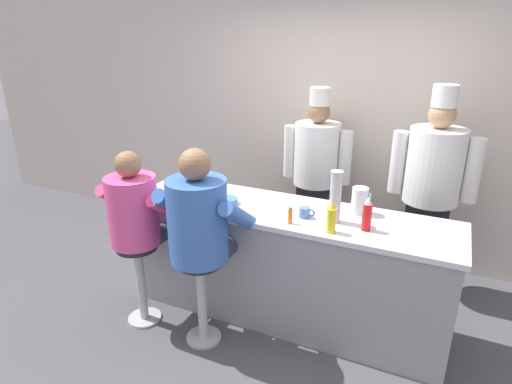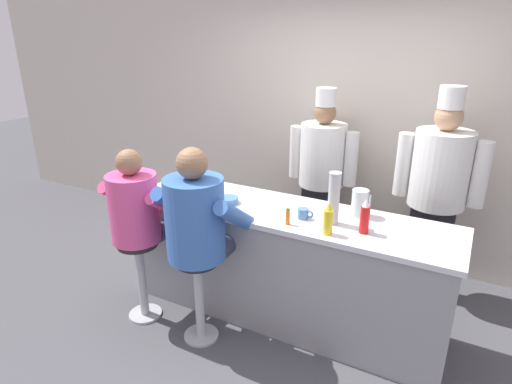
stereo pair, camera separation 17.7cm
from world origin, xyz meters
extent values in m
plane|color=#4C4C51|center=(0.00, 0.00, 0.00)|extent=(20.00, 20.00, 0.00)
cube|color=beige|center=(0.00, 1.73, 1.35)|extent=(10.00, 0.06, 2.70)
cube|color=gray|center=(0.00, 0.34, 0.46)|extent=(2.53, 0.65, 0.91)
cube|color=silver|center=(0.00, 0.34, 0.93)|extent=(2.59, 0.68, 0.04)
cylinder|color=red|center=(0.62, 0.24, 1.05)|extent=(0.06, 0.06, 0.19)
cone|color=white|center=(0.62, 0.24, 1.17)|extent=(0.05, 0.05, 0.05)
cylinder|color=yellow|center=(0.41, 0.10, 1.04)|extent=(0.07, 0.07, 0.18)
cone|color=yellow|center=(0.41, 0.10, 1.15)|extent=(0.05, 0.05, 0.05)
cylinder|color=orange|center=(0.11, 0.11, 1.01)|extent=(0.03, 0.03, 0.11)
cylinder|color=#287F2D|center=(0.11, 0.11, 1.07)|extent=(0.02, 0.02, 0.01)
cylinder|color=silver|center=(0.52, 0.51, 1.05)|extent=(0.12, 0.12, 0.20)
cube|color=silver|center=(0.59, 0.51, 1.06)|extent=(0.01, 0.01, 0.12)
cylinder|color=white|center=(-1.12, 0.14, 0.96)|extent=(0.23, 0.23, 0.02)
ellipsoid|color=#E0BC60|center=(-1.12, 0.14, 0.98)|extent=(0.11, 0.08, 0.03)
cylinder|color=#4C7FB7|center=(-0.47, 0.26, 0.98)|extent=(0.16, 0.16, 0.05)
cylinder|color=#4C7AB2|center=(0.17, 0.26, 0.99)|extent=(0.08, 0.08, 0.08)
torus|color=#4C7AB2|center=(0.22, 0.26, 1.00)|extent=(0.06, 0.01, 0.06)
cylinder|color=#B7BABF|center=(0.39, 0.28, 1.14)|extent=(0.08, 0.08, 0.38)
cylinder|color=silver|center=(0.39, 0.28, 1.33)|extent=(0.09, 0.09, 0.01)
cylinder|color=#B2B5BA|center=(-1.02, -0.23, 0.01)|extent=(0.27, 0.27, 0.02)
cylinder|color=#B2B5BA|center=(-1.02, -0.23, 0.36)|extent=(0.07, 0.07, 0.67)
cylinder|color=#232328|center=(-1.02, -0.23, 0.69)|extent=(0.32, 0.32, 0.05)
cylinder|color=#33384C|center=(-1.12, -0.04, 0.73)|extent=(0.14, 0.38, 0.14)
cylinder|color=#33384C|center=(-0.93, -0.04, 0.73)|extent=(0.14, 0.38, 0.14)
cylinder|color=#E54C8C|center=(-1.02, -0.23, 0.98)|extent=(0.38, 0.38, 0.54)
cylinder|color=#E54C8C|center=(-1.26, -0.12, 1.01)|extent=(0.10, 0.41, 0.33)
cylinder|color=#E54C8C|center=(-0.78, -0.12, 1.01)|extent=(0.10, 0.41, 0.33)
sphere|color=#8C6647|center=(-1.02, -0.23, 1.35)|extent=(0.20, 0.20, 0.20)
cylinder|color=#B2B5BA|center=(-0.45, -0.23, 0.01)|extent=(0.27, 0.27, 0.02)
cylinder|color=#B2B5BA|center=(-0.45, -0.23, 0.36)|extent=(0.07, 0.07, 0.67)
cylinder|color=#232328|center=(-0.45, -0.23, 0.69)|extent=(0.32, 0.32, 0.05)
cylinder|color=#33384C|center=(-0.56, -0.02, 0.73)|extent=(0.16, 0.42, 0.16)
cylinder|color=#33384C|center=(-0.34, -0.02, 0.73)|extent=(0.16, 0.42, 0.16)
cylinder|color=#3866B7|center=(-0.45, -0.23, 1.01)|extent=(0.42, 0.42, 0.60)
cylinder|color=#3866B7|center=(-0.72, -0.11, 1.04)|extent=(0.11, 0.46, 0.36)
cylinder|color=#3866B7|center=(-0.18, -0.11, 1.04)|extent=(0.11, 0.46, 0.36)
sphere|color=#8C6647|center=(-0.45, -0.23, 1.42)|extent=(0.22, 0.22, 0.22)
cube|color=#232328|center=(-0.10, 1.40, 0.41)|extent=(0.34, 0.19, 0.81)
cube|color=white|center=(-0.10, 1.35, 0.57)|extent=(0.31, 0.02, 0.49)
cylinder|color=white|center=(-0.10, 1.40, 1.12)|extent=(0.44, 0.44, 0.61)
sphere|color=#8C6647|center=(-0.10, 1.40, 1.53)|extent=(0.21, 0.21, 0.21)
cylinder|color=white|center=(-0.10, 1.40, 1.68)|extent=(0.19, 0.19, 0.17)
cylinder|color=white|center=(-0.38, 1.40, 1.12)|extent=(0.12, 0.12, 0.52)
cylinder|color=white|center=(0.18, 1.40, 1.12)|extent=(0.12, 0.12, 0.52)
cube|color=#232328|center=(0.98, 1.26, 0.43)|extent=(0.36, 0.20, 0.86)
cube|color=white|center=(0.98, 1.20, 0.60)|extent=(0.32, 0.02, 0.51)
cylinder|color=white|center=(0.98, 1.26, 1.18)|extent=(0.46, 0.46, 0.64)
sphere|color=tan|center=(0.98, 1.26, 1.61)|extent=(0.22, 0.22, 0.22)
cylinder|color=white|center=(0.98, 1.26, 1.76)|extent=(0.20, 0.20, 0.18)
cylinder|color=white|center=(0.68, 1.26, 1.17)|extent=(0.13, 0.13, 0.55)
cylinder|color=white|center=(1.27, 1.26, 1.17)|extent=(0.13, 0.13, 0.55)
camera|label=1|loc=(1.07, -2.52, 2.25)|focal=30.00mm
camera|label=2|loc=(1.23, -2.44, 2.25)|focal=30.00mm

